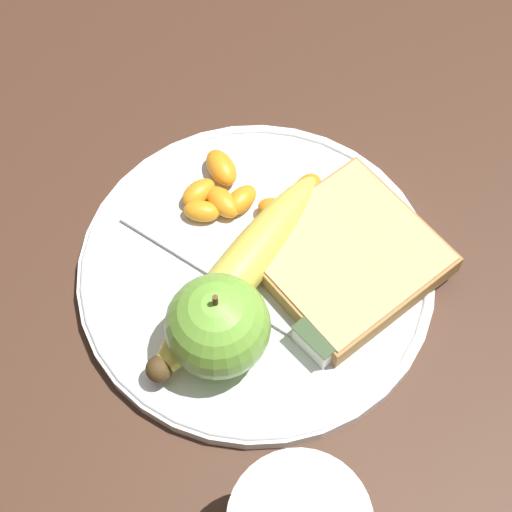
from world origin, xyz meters
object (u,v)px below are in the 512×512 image
fork (230,279)px  jam_packet (332,328)px  apple (218,326)px  bread_slice (346,257)px  plate (256,271)px  banana (236,273)px

fork → jam_packet: jam_packet is taller
jam_packet → fork: bearing=107.0°
fork → jam_packet: size_ratio=4.11×
apple → bread_slice: apple is taller
plate → apple: bearing=-154.7°
apple → jam_packet: bearing=-35.2°
apple → fork: bearing=40.6°
fork → jam_packet: bearing=3.6°
bread_slice → jam_packet: size_ratio=3.17×
bread_slice → banana: bearing=149.2°
apple → jam_packet: (0.06, -0.05, -0.02)m
bread_slice → jam_packet: (-0.05, -0.03, -0.00)m
bread_slice → fork: (-0.07, 0.05, -0.01)m
plate → jam_packet: 0.08m
banana → fork: bearing=108.3°
bread_slice → jam_packet: same height
plate → fork: (-0.02, 0.01, 0.01)m
fork → bread_slice: bearing=43.5°
apple → fork: apple is taller
plate → fork: 0.02m
fork → plate: bearing=60.8°
banana → fork: size_ratio=1.20×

